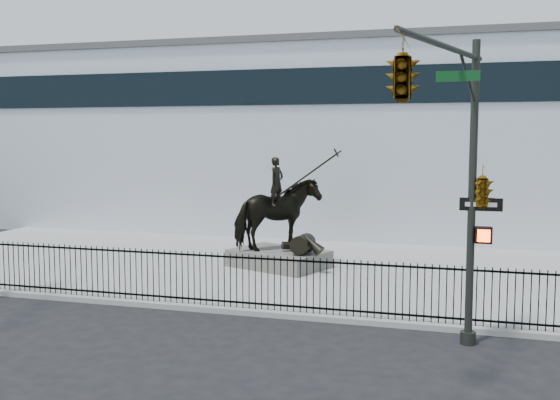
# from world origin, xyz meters

# --- Properties ---
(ground) EXTENTS (120.00, 120.00, 0.00)m
(ground) POSITION_xyz_m (0.00, 0.00, 0.00)
(ground) COLOR black
(ground) RESTS_ON ground
(plaza) EXTENTS (30.00, 12.00, 0.15)m
(plaza) POSITION_xyz_m (0.00, 7.00, 0.07)
(plaza) COLOR gray
(plaza) RESTS_ON ground
(building) EXTENTS (44.00, 14.00, 9.00)m
(building) POSITION_xyz_m (0.00, 20.00, 4.50)
(building) COLOR white
(building) RESTS_ON ground
(picket_fence) EXTENTS (22.10, 0.10, 1.50)m
(picket_fence) POSITION_xyz_m (0.00, 1.25, 0.90)
(picket_fence) COLOR black
(picket_fence) RESTS_ON plaza
(statue_plinth) EXTENTS (3.82, 3.25, 0.61)m
(statue_plinth) POSITION_xyz_m (0.44, 6.90, 0.45)
(statue_plinth) COLOR #595751
(statue_plinth) RESTS_ON plaza
(equestrian_statue) EXTENTS (3.87, 3.18, 3.51)m
(equestrian_statue) POSITION_xyz_m (0.50, 6.87, 2.02)
(equestrian_statue) COLOR black
(equestrian_statue) RESTS_ON statue_plinth
(traffic_signal_right) EXTENTS (2.17, 6.86, 7.00)m
(traffic_signal_right) POSITION_xyz_m (6.47, -2.00, 4.85)
(traffic_signal_right) COLOR #252822
(traffic_signal_right) RESTS_ON ground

